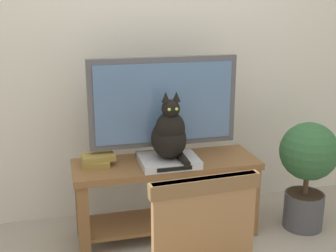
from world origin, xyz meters
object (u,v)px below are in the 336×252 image
object	(u,v)px
tv_stand	(166,185)
media_box	(169,161)
book_stack	(97,160)
potted_plant	(308,166)
cat	(170,134)
tv	(164,106)

from	to	relation	value
tv_stand	media_box	bearing A→B (deg)	-87.85
tv_stand	book_stack	bearing A→B (deg)	175.33
media_box	book_stack	bearing A→B (deg)	167.89
tv_stand	potted_plant	bearing A→B (deg)	-8.84
media_box	potted_plant	xyz separation A→B (m)	(0.97, -0.09, -0.10)
cat	tv_stand	bearing A→B (deg)	92.59
cat	media_box	bearing A→B (deg)	94.36
potted_plant	book_stack	bearing A→B (deg)	172.47
tv	tv_stand	bearing A→B (deg)	-90.02
potted_plant	tv	bearing A→B (deg)	167.51
tv_stand	tv	bearing A→B (deg)	89.98
media_box	cat	size ratio (longest dim) A/B	0.85
media_box	potted_plant	bearing A→B (deg)	-5.35
media_box	book_stack	size ratio (longest dim) A/B	1.72
tv_stand	book_stack	xyz separation A→B (m)	(-0.45, 0.04, 0.21)
media_box	cat	world-z (taller)	cat
tv	potted_plant	bearing A→B (deg)	-12.49
media_box	tv	bearing A→B (deg)	91.03
tv	cat	bearing A→B (deg)	-88.61
tv	potted_plant	xyz separation A→B (m)	(0.98, -0.22, -0.44)
media_box	potted_plant	size ratio (longest dim) A/B	0.48
tv_stand	cat	size ratio (longest dim) A/B	2.79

